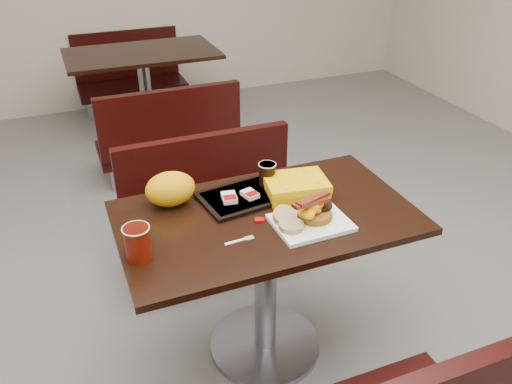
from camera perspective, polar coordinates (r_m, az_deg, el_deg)
name	(u,v)px	position (r m, az deg, el deg)	size (l,w,h in m)	color
floor	(265,346)	(2.62, 0.99, -16.37)	(6.00, 7.00, 0.01)	gray
table_near	(266,286)	(2.36, 1.07, -10.12)	(1.20, 0.70, 0.75)	black
bench_near_n	(217,210)	(2.90, -4.29, -1.96)	(1.00, 0.46, 0.72)	black
table_far	(146,96)	(4.57, -11.83, 10.14)	(1.20, 0.70, 0.75)	black
bench_far_s	(166,129)	(3.94, -9.76, 6.76)	(1.00, 0.46, 0.72)	black
bench_far_n	(131,74)	(5.23, -13.38, 12.36)	(1.00, 0.46, 0.72)	black
platter	(311,223)	(2.08, 5.96, -3.34)	(0.29, 0.23, 0.02)	white
pancake_stack	(315,214)	(2.09, 6.40, -2.38)	(0.14, 0.14, 0.03)	brown
sausage_patty	(321,205)	(2.11, 7.10, -1.43)	(0.09, 0.09, 0.01)	black
scrambled_eggs	(312,208)	(2.05, 6.10, -1.79)	(0.10, 0.09, 0.05)	#E6B604
bacon_strips	(312,202)	(2.02, 6.06, -1.05)	(0.18, 0.08, 0.01)	#410F04
muffin_bottom	(291,226)	(2.02, 3.83, -3.67)	(0.10, 0.10, 0.02)	tan
muffin_top	(285,215)	(2.06, 3.14, -2.55)	(0.09, 0.09, 0.02)	tan
coffee_cup_near	(138,243)	(1.91, -12.71, -5.41)	(0.09, 0.09, 0.13)	#951605
fork	(235,242)	(1.98, -2.25, -5.39)	(0.12, 0.02, 0.00)	white
knife	(333,222)	(2.11, 8.38, -3.19)	(0.17, 0.01, 0.00)	white
condiment_ketchup	(259,220)	(2.09, 0.38, -3.05)	(0.04, 0.03, 0.01)	#8C0504
tray	(243,197)	(2.24, -1.41, -0.50)	(0.36, 0.25, 0.02)	black
hashbrown_sleeve_left	(229,198)	(2.20, -2.92, -0.61)	(0.06, 0.08, 0.02)	silver
hashbrown_sleeve_right	(250,194)	(2.22, -0.68, -0.25)	(0.05, 0.07, 0.02)	silver
coffee_cup_far	(267,174)	(2.29, 1.22, 1.94)	(0.07, 0.07, 0.10)	black
clamshell	(296,186)	(2.27, 4.34, 0.61)	(0.26, 0.20, 0.07)	#EFAC03
paper_bag	(170,189)	(2.20, -9.28, 0.34)	(0.21, 0.15, 0.14)	orange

